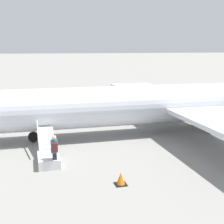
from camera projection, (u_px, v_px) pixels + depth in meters
The scene contains 5 objects.
ground_plane at pixel (167, 132), 22.38m from camera, with size 600.00×600.00×0.00m, color gray.
airplane_main at pixel (181, 103), 22.21m from camera, with size 35.10×26.80×7.05m.
boarding_stairs at pixel (48, 155), 16.50m from camera, with size 1.14×4.04×1.74m.
passenger at pixel (54, 150), 15.41m from camera, with size 0.36×0.54×1.74m.
traffic_cone_near_stairs at pixel (121, 179), 13.78m from camera, with size 0.52×0.52×0.57m.
Camera 1 is at (9.71, 19.72, 5.97)m, focal length 50.00 mm.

